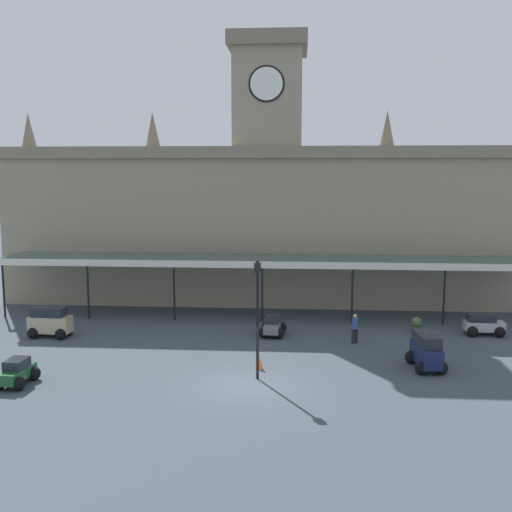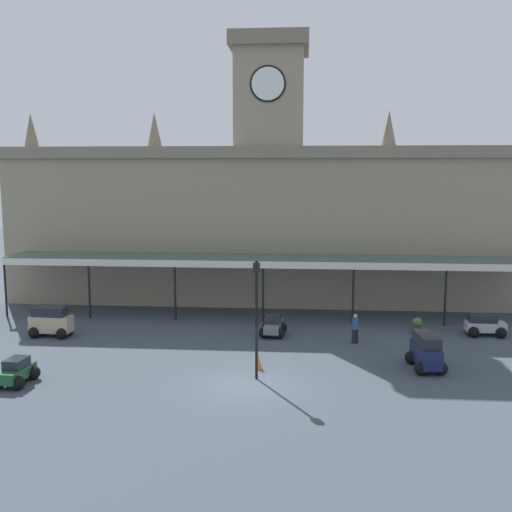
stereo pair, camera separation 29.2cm
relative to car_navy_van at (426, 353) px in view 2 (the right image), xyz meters
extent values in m
plane|color=#3D4750|center=(-8.54, -2.84, -0.81)|extent=(140.00, 140.00, 0.00)
cube|color=gray|center=(-8.54, 15.31, 4.81)|extent=(37.79, 6.26, 11.23)
cube|color=gray|center=(-8.54, 12.03, 10.02)|extent=(37.79, 0.30, 0.80)
cube|color=gray|center=(-8.54, 15.31, 13.79)|extent=(4.80, 4.80, 6.74)
cube|color=#766C59|center=(-8.54, 15.31, 17.66)|extent=(5.50, 5.50, 1.00)
cylinder|color=white|center=(-8.54, 12.85, 14.60)|extent=(2.20, 0.12, 2.20)
cylinder|color=black|center=(-8.54, 12.89, 14.60)|extent=(2.46, 0.06, 2.46)
cone|color=#6E6554|center=(-26.44, 15.31, 11.72)|extent=(1.10, 1.10, 2.60)
cone|color=#6E6554|center=(-17.05, 15.31, 11.72)|extent=(1.10, 1.10, 2.60)
cone|color=#6E6554|center=(-0.04, 15.31, 11.72)|extent=(1.10, 1.10, 2.60)
cube|color=#38564C|center=(-8.54, 9.98, 3.11)|extent=(34.10, 3.20, 0.16)
cube|color=silver|center=(-8.54, 8.38, 2.91)|extent=(34.10, 0.12, 0.44)
cylinder|color=black|center=(-25.59, 8.53, 1.11)|extent=(0.14, 0.14, 3.83)
cylinder|color=black|center=(-19.91, 8.53, 1.11)|extent=(0.14, 0.14, 3.83)
cylinder|color=black|center=(-14.23, 8.53, 1.11)|extent=(0.14, 0.14, 3.83)
cylinder|color=black|center=(-8.54, 8.53, 1.11)|extent=(0.14, 0.14, 3.83)
cylinder|color=black|center=(-2.86, 8.53, 1.11)|extent=(0.14, 0.14, 3.83)
cylinder|color=black|center=(2.82, 8.53, 1.11)|extent=(0.14, 0.14, 3.83)
cube|color=#19214C|center=(0.00, 0.01, -0.06)|extent=(1.19, 2.49, 0.95)
cube|color=#1E232B|center=(0.00, -0.04, 0.69)|extent=(1.09, 1.98, 0.55)
sphere|color=black|center=(-0.56, 0.81, -0.49)|extent=(0.64, 0.64, 0.64)
sphere|color=black|center=(0.38, 0.91, -0.49)|extent=(0.64, 0.64, 0.64)
sphere|color=black|center=(-0.39, -0.88, -0.49)|extent=(0.64, 0.64, 0.64)
sphere|color=black|center=(0.56, -0.79, -0.49)|extent=(0.64, 0.64, 0.64)
cube|color=#B2B5BA|center=(4.67, 6.34, -0.26)|extent=(2.27, 0.94, 0.55)
cube|color=#1E232B|center=(4.47, 6.34, 0.24)|extent=(1.57, 0.86, 0.45)
sphere|color=black|center=(5.45, 6.77, -0.49)|extent=(0.64, 0.64, 0.64)
sphere|color=black|center=(5.44, 5.87, -0.49)|extent=(0.64, 0.64, 0.64)
sphere|color=black|center=(3.90, 6.80, -0.49)|extent=(0.64, 0.64, 0.64)
sphere|color=black|center=(3.89, 5.90, -0.49)|extent=(0.64, 0.64, 0.64)
cube|color=tan|center=(-20.62, 4.15, -0.06)|extent=(2.45, 1.10, 0.95)
cube|color=#1E232B|center=(-20.67, 4.15, 0.69)|extent=(1.95, 1.02, 0.55)
sphere|color=black|center=(-19.74, 4.57, -0.49)|extent=(0.64, 0.64, 0.64)
sphere|color=black|center=(-19.80, 3.62, -0.49)|extent=(0.64, 0.64, 0.64)
sphere|color=black|center=(-21.44, 4.67, -0.49)|extent=(0.64, 0.64, 0.64)
sphere|color=black|center=(-21.50, 3.72, -0.49)|extent=(0.64, 0.64, 0.64)
cube|color=#1E512D|center=(-18.91, -3.56, -0.29)|extent=(1.04, 2.11, 0.50)
cube|color=#1E232B|center=(-18.91, -3.51, 0.17)|extent=(0.88, 1.16, 0.42)
sphere|color=black|center=(-18.53, -4.27, -0.49)|extent=(0.64, 0.64, 0.64)
sphere|color=black|center=(-18.42, -2.92, -0.49)|extent=(0.64, 0.64, 0.64)
sphere|color=black|center=(-19.30, -2.85, -0.49)|extent=(0.64, 0.64, 0.64)
cube|color=slate|center=(-7.73, 5.42, -0.29)|extent=(1.04, 2.11, 0.50)
cube|color=#1E232B|center=(-7.72, 5.47, 0.17)|extent=(0.88, 1.16, 0.42)
sphere|color=black|center=(-7.34, 4.71, -0.49)|extent=(0.64, 0.64, 0.64)
sphere|color=black|center=(-8.22, 4.78, -0.49)|extent=(0.64, 0.64, 0.64)
sphere|color=black|center=(-7.24, 6.05, -0.49)|extent=(0.64, 0.64, 0.64)
sphere|color=black|center=(-8.11, 6.12, -0.49)|extent=(0.64, 0.64, 0.64)
cylinder|color=black|center=(-2.98, 4.20, -0.40)|extent=(0.17, 0.17, 0.82)
cylinder|color=black|center=(-3.17, 4.10, -0.40)|extent=(0.17, 0.17, 0.82)
cylinder|color=#334C8C|center=(-3.07, 4.15, 0.32)|extent=(0.34, 0.34, 0.62)
sphere|color=tan|center=(-3.07, 4.15, 0.75)|extent=(0.23, 0.23, 0.23)
cylinder|color=black|center=(-8.11, -2.01, 1.71)|extent=(0.13, 0.13, 5.03)
cube|color=black|center=(-8.11, -2.01, 4.44)|extent=(0.30, 0.30, 0.44)
sphere|color=black|center=(-8.11, -2.01, 4.72)|extent=(0.14, 0.14, 0.14)
cone|color=orange|center=(-8.14, -0.60, -0.44)|extent=(0.40, 0.40, 0.74)
cylinder|color=#47423D|center=(0.78, 6.56, -0.60)|extent=(0.56, 0.56, 0.42)
sphere|color=#3F6136|center=(0.78, 6.56, -0.15)|extent=(0.60, 0.60, 0.60)
camera|label=1|loc=(-6.28, -28.48, 8.82)|focal=41.71mm
camera|label=2|loc=(-5.98, -28.46, 8.82)|focal=41.71mm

